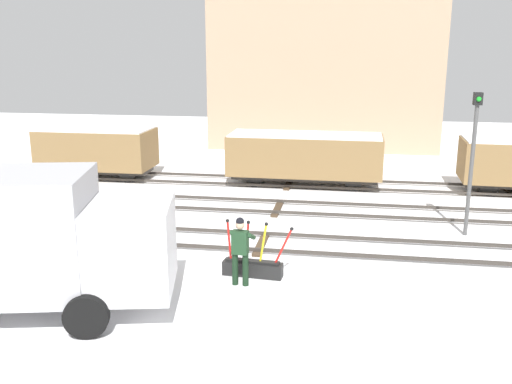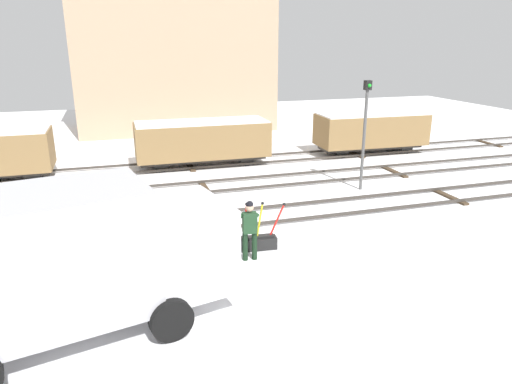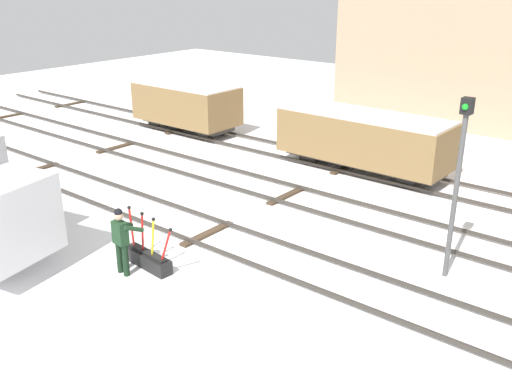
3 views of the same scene
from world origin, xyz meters
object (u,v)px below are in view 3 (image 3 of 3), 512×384
at_px(freight_car_back_track, 186,104).
at_px(signal_post, 458,173).
at_px(freight_car_near_switch, 364,139).
at_px(switch_lever_frame, 148,258).
at_px(rail_worker, 122,237).

bearing_deg(freight_car_back_track, signal_post, -21.15).
distance_m(signal_post, freight_car_back_track, 15.58).
distance_m(signal_post, freight_car_near_switch, 7.90).
bearing_deg(freight_car_near_switch, freight_car_back_track, -179.35).
relative_size(switch_lever_frame, freight_car_near_switch, 0.29).
bearing_deg(freight_car_back_track, switch_lever_frame, -48.89).
bearing_deg(freight_car_near_switch, rail_worker, -93.29).
distance_m(freight_car_back_track, freight_car_near_switch, 9.07).
height_order(signal_post, freight_car_back_track, signal_post).
bearing_deg(freight_car_back_track, freight_car_near_switch, 0.00).
bearing_deg(rail_worker, freight_car_near_switch, 90.98).
bearing_deg(switch_lever_frame, rail_worker, -104.36).
bearing_deg(signal_post, freight_car_back_track, 158.85).
distance_m(rail_worker, signal_post, 7.94).
height_order(rail_worker, freight_car_near_switch, freight_car_near_switch).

